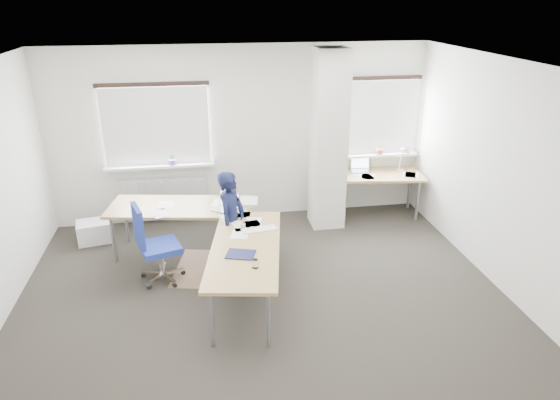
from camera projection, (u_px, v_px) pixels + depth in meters
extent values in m
plane|color=black|center=(263.00, 296.00, 6.22)|extent=(6.00, 6.00, 0.00)
cube|color=beige|center=(241.00, 135.00, 7.96)|extent=(6.00, 0.04, 2.80)
cube|color=beige|center=(309.00, 324.00, 3.41)|extent=(6.00, 0.04, 2.80)
cube|color=beige|center=(503.00, 177.00, 6.14)|extent=(0.04, 5.00, 2.80)
cube|color=white|center=(259.00, 66.00, 5.15)|extent=(6.00, 5.00, 0.04)
cube|color=beige|center=(329.00, 141.00, 7.66)|extent=(0.50, 0.50, 2.78)
cube|color=white|center=(156.00, 126.00, 7.66)|extent=(1.60, 0.04, 1.20)
cube|color=white|center=(156.00, 127.00, 7.62)|extent=(1.60, 0.02, 1.20)
cube|color=white|center=(160.00, 166.00, 7.83)|extent=(1.70, 0.20, 0.04)
cube|color=white|center=(380.00, 117.00, 8.21)|extent=(1.20, 0.04, 1.20)
cube|color=white|center=(381.00, 118.00, 8.17)|extent=(1.20, 0.02, 1.20)
cube|color=white|center=(379.00, 155.00, 8.38)|extent=(1.30, 0.20, 0.04)
cube|color=silver|center=(163.00, 197.00, 8.05)|extent=(1.40, 0.10, 0.60)
cylinder|color=#72469A|center=(172.00, 162.00, 7.82)|extent=(0.12, 0.12, 0.08)
imported|color=#2F5A24|center=(172.00, 159.00, 7.81)|extent=(0.09, 0.06, 0.17)
cylinder|color=#984B3A|center=(379.00, 151.00, 8.34)|extent=(0.12, 0.12, 0.08)
imported|color=#2F5A24|center=(379.00, 149.00, 8.32)|extent=(0.09, 0.07, 0.17)
cube|color=#806045|center=(221.00, 268.00, 6.83)|extent=(1.41, 1.27, 0.01)
cube|color=white|center=(96.00, 231.00, 7.55)|extent=(0.59, 0.46, 0.32)
cube|color=olive|center=(181.00, 207.00, 7.01)|extent=(2.11, 1.14, 0.04)
cube|color=olive|center=(245.00, 247.00, 5.90)|extent=(1.14, 2.11, 0.04)
cylinder|color=gray|center=(114.00, 240.00, 6.88)|extent=(0.05, 0.05, 0.69)
cylinder|color=gray|center=(126.00, 221.00, 7.44)|extent=(0.05, 0.05, 0.69)
cylinder|color=gray|center=(247.00, 222.00, 7.42)|extent=(0.05, 0.05, 0.69)
cylinder|color=gray|center=(211.00, 319.00, 5.21)|extent=(0.05, 0.05, 0.69)
cylinder|color=gray|center=(269.00, 319.00, 5.20)|extent=(0.05, 0.05, 0.69)
cylinder|color=gray|center=(273.00, 240.00, 6.87)|extent=(0.05, 0.05, 0.69)
cube|color=#B7B7BC|center=(225.00, 210.00, 6.86)|extent=(0.40, 0.38, 0.01)
cube|color=#B7B7BC|center=(230.00, 199.00, 6.91)|extent=(0.29, 0.24, 0.22)
cube|color=silver|center=(230.00, 199.00, 6.91)|extent=(0.25, 0.20, 0.19)
cube|color=white|center=(259.00, 230.00, 6.28)|extent=(0.46, 0.21, 0.02)
cube|color=#161A3E|center=(241.00, 254.00, 5.69)|extent=(0.38, 0.33, 0.01)
cube|color=beige|center=(242.00, 203.00, 7.01)|extent=(0.49, 0.38, 0.07)
imported|color=white|center=(243.00, 226.00, 6.32)|extent=(0.09, 0.09, 0.07)
cylinder|color=silver|center=(255.00, 264.00, 5.41)|extent=(0.07, 0.07, 0.10)
cube|color=olive|center=(380.00, 175.00, 8.25)|extent=(1.49, 0.89, 0.04)
cylinder|color=gray|center=(345.00, 201.00, 8.15)|extent=(0.05, 0.05, 0.69)
cylinder|color=gray|center=(417.00, 201.00, 8.17)|extent=(0.05, 0.05, 0.69)
cylinder|color=gray|center=(340.00, 190.00, 8.61)|extent=(0.05, 0.05, 0.69)
cylinder|color=gray|center=(409.00, 189.00, 8.63)|extent=(0.05, 0.05, 0.69)
cube|color=#B7B7BC|center=(361.00, 171.00, 8.36)|extent=(0.35, 0.27, 0.01)
cube|color=#B7B7BC|center=(360.00, 162.00, 8.42)|extent=(0.33, 0.08, 0.22)
cube|color=silver|center=(360.00, 162.00, 8.42)|extent=(0.29, 0.06, 0.19)
cylinder|color=silver|center=(400.00, 170.00, 8.37)|extent=(0.10, 0.10, 0.02)
cylinder|color=silver|center=(401.00, 159.00, 8.30)|extent=(0.02, 0.16, 0.38)
cylinder|color=silver|center=(405.00, 149.00, 8.11)|extent=(0.02, 0.29, 0.13)
cone|color=silver|center=(408.00, 152.00, 7.99)|extent=(0.14, 0.16, 0.17)
cube|color=navy|center=(160.00, 247.00, 6.39)|extent=(0.60, 0.60, 0.08)
cube|color=navy|center=(138.00, 226.00, 6.16)|extent=(0.18, 0.41, 0.52)
cylinder|color=silver|center=(161.00, 261.00, 6.47)|extent=(0.06, 0.06, 0.35)
cylinder|color=black|center=(183.00, 272.00, 6.67)|extent=(0.07, 0.05, 0.06)
cylinder|color=black|center=(164.00, 267.00, 6.81)|extent=(0.03, 0.06, 0.06)
cylinder|color=black|center=(144.00, 275.00, 6.60)|extent=(0.07, 0.05, 0.06)
cylinder|color=black|center=(149.00, 287.00, 6.34)|extent=(0.06, 0.07, 0.06)
cylinder|color=black|center=(175.00, 285.00, 6.38)|extent=(0.06, 0.07, 0.06)
imported|color=black|center=(232.00, 221.00, 6.61)|extent=(0.53, 0.60, 1.39)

